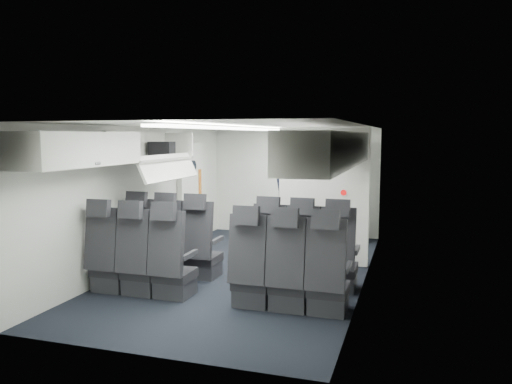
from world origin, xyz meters
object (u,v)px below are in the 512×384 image
Objects in this scene: seat_row_front at (236,253)px; seat_row_mid at (211,270)px; galley_unit at (339,191)px; carry_on_bag at (162,149)px; boarding_door at (191,193)px; flight_attendant at (284,203)px.

seat_row_mid is at bearing -90.00° from seat_row_front.
galley_unit is 3.69m from carry_on_bag.
boarding_door is 1.77m from flight_attendant.
boarding_door is 1.14× the size of flight_attendant.
galley_unit reaches higher than seat_row_mid.
seat_row_mid is 9.33× the size of carry_on_bag.
boarding_door is at bearing 94.58° from carry_on_bag.
carry_on_bag reaches higher than galley_unit.
carry_on_bag is at bearing -81.18° from boarding_door.
seat_row_mid is at bearing -50.24° from carry_on_bag.
seat_row_front is 2.23m from flight_attendant.
carry_on_bag reaches higher than seat_row_front.
carry_on_bag is (0.24, -1.53, 0.86)m from boarding_door.
flight_attendant is (1.76, 0.10, -0.14)m from boarding_door.
seat_row_mid is 4.30m from galley_unit.
galley_unit reaches higher than seat_row_front.
boarding_door is at bearing -155.72° from galley_unit.
seat_row_front is 2.03× the size of flight_attendant.
seat_row_front is 2.71m from boarding_door.
seat_row_front is 2.06m from carry_on_bag.
galley_unit is 1.02× the size of boarding_door.
boarding_door is at bearing 75.10° from flight_attendant.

